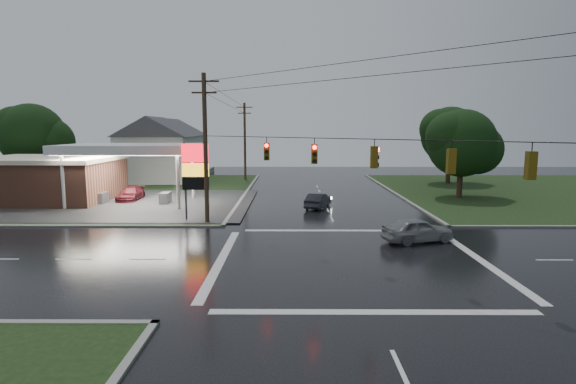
{
  "coord_description": "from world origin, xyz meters",
  "views": [
    {
      "loc": [
        -3.24,
        -23.5,
        7.01
      ],
      "look_at": [
        -3.41,
        4.94,
        3.0
      ],
      "focal_mm": 28.0,
      "sensor_mm": 36.0,
      "label": 1
    }
  ],
  "objects_px": {
    "pylon_sign": "(195,169)",
    "house_far": "(173,145)",
    "tree_nw_behind": "(33,136)",
    "car_crossing": "(418,230)",
    "gas_station": "(60,175)",
    "utility_pole_n": "(245,140)",
    "tree_ne_far": "(451,135)",
    "car_pump": "(131,194)",
    "car_north": "(318,201)",
    "utility_pole_nw": "(205,147)",
    "house_near": "(157,149)",
    "tree_ne_near": "(463,143)"
  },
  "relations": [
    {
      "from": "pylon_sign",
      "to": "tree_ne_far",
      "type": "bearing_deg",
      "value": 40.35
    },
    {
      "from": "tree_nw_behind",
      "to": "tree_ne_far",
      "type": "height_order",
      "value": "tree_nw_behind"
    },
    {
      "from": "car_north",
      "to": "car_pump",
      "type": "distance_m",
      "value": 18.64
    },
    {
      "from": "car_pump",
      "to": "utility_pole_nw",
      "type": "bearing_deg",
      "value": -49.59
    },
    {
      "from": "utility_pole_nw",
      "to": "utility_pole_n",
      "type": "height_order",
      "value": "utility_pole_nw"
    },
    {
      "from": "utility_pole_n",
      "to": "tree_ne_near",
      "type": "xyz_separation_m",
      "value": [
        23.64,
        -16.01,
        0.09
      ]
    },
    {
      "from": "tree_ne_far",
      "to": "pylon_sign",
      "type": "bearing_deg",
      "value": -139.65
    },
    {
      "from": "gas_station",
      "to": "tree_ne_far",
      "type": "xyz_separation_m",
      "value": [
        42.83,
        14.29,
        3.63
      ]
    },
    {
      "from": "pylon_sign",
      "to": "house_far",
      "type": "height_order",
      "value": "house_far"
    },
    {
      "from": "house_near",
      "to": "tree_ne_near",
      "type": "bearing_deg",
      "value": -21.76
    },
    {
      "from": "utility_pole_nw",
      "to": "utility_pole_n",
      "type": "xyz_separation_m",
      "value": [
        0.0,
        28.5,
        -0.25
      ]
    },
    {
      "from": "tree_nw_behind",
      "to": "car_north",
      "type": "distance_m",
      "value": 36.29
    },
    {
      "from": "house_far",
      "to": "tree_nw_behind",
      "type": "height_order",
      "value": "tree_nw_behind"
    },
    {
      "from": "gas_station",
      "to": "tree_ne_far",
      "type": "distance_m",
      "value": 45.29
    },
    {
      "from": "utility_pole_n",
      "to": "house_near",
      "type": "bearing_deg",
      "value": -170.09
    },
    {
      "from": "tree_ne_near",
      "to": "tree_ne_far",
      "type": "distance_m",
      "value": 12.39
    },
    {
      "from": "pylon_sign",
      "to": "car_pump",
      "type": "height_order",
      "value": "pylon_sign"
    },
    {
      "from": "gas_station",
      "to": "car_pump",
      "type": "relative_size",
      "value": 5.76
    },
    {
      "from": "pylon_sign",
      "to": "utility_pole_n",
      "type": "height_order",
      "value": "utility_pole_n"
    },
    {
      "from": "tree_ne_near",
      "to": "gas_station",
      "type": "bearing_deg",
      "value": -176.7
    },
    {
      "from": "house_far",
      "to": "house_near",
      "type": "bearing_deg",
      "value": -85.24
    },
    {
      "from": "gas_station",
      "to": "house_near",
      "type": "bearing_deg",
      "value": 73.83
    },
    {
      "from": "tree_ne_far",
      "to": "car_north",
      "type": "xyz_separation_m",
      "value": [
        -17.95,
        -17.95,
        -5.51
      ]
    },
    {
      "from": "gas_station",
      "to": "utility_pole_n",
      "type": "relative_size",
      "value": 2.5
    },
    {
      "from": "pylon_sign",
      "to": "tree_ne_far",
      "type": "relative_size",
      "value": 0.61
    },
    {
      "from": "tree_ne_near",
      "to": "tree_ne_far",
      "type": "bearing_deg",
      "value": 75.93
    },
    {
      "from": "house_far",
      "to": "car_north",
      "type": "distance_m",
      "value": 38.5
    },
    {
      "from": "car_pump",
      "to": "gas_station",
      "type": "bearing_deg",
      "value": -178.36
    },
    {
      "from": "tree_ne_near",
      "to": "car_north",
      "type": "relative_size",
      "value": 2.22
    },
    {
      "from": "house_far",
      "to": "pylon_sign",
      "type": "bearing_deg",
      "value": -73.02
    },
    {
      "from": "gas_station",
      "to": "tree_ne_far",
      "type": "height_order",
      "value": "tree_ne_far"
    },
    {
      "from": "tree_nw_behind",
      "to": "car_crossing",
      "type": "relative_size",
      "value": 2.23
    },
    {
      "from": "gas_station",
      "to": "house_near",
      "type": "distance_m",
      "value": 17.07
    },
    {
      "from": "utility_pole_n",
      "to": "car_pump",
      "type": "bearing_deg",
      "value": -117.91
    },
    {
      "from": "utility_pole_nw",
      "to": "car_crossing",
      "type": "height_order",
      "value": "utility_pole_nw"
    },
    {
      "from": "tree_nw_behind",
      "to": "pylon_sign",
      "type": "bearing_deg",
      "value": -39.87
    },
    {
      "from": "house_near",
      "to": "house_far",
      "type": "height_order",
      "value": "same"
    },
    {
      "from": "gas_station",
      "to": "utility_pole_n",
      "type": "xyz_separation_m",
      "value": [
        16.18,
        18.3,
        2.92
      ]
    },
    {
      "from": "car_north",
      "to": "car_pump",
      "type": "bearing_deg",
      "value": 6.92
    },
    {
      "from": "house_near",
      "to": "tree_ne_far",
      "type": "bearing_deg",
      "value": -3.01
    },
    {
      "from": "pylon_sign",
      "to": "car_pump",
      "type": "relative_size",
      "value": 1.32
    },
    {
      "from": "utility_pole_nw",
      "to": "car_crossing",
      "type": "bearing_deg",
      "value": -21.47
    },
    {
      "from": "car_north",
      "to": "house_far",
      "type": "bearing_deg",
      "value": -37.11
    },
    {
      "from": "pylon_sign",
      "to": "tree_nw_behind",
      "type": "xyz_separation_m",
      "value": [
        -23.34,
        19.49,
        2.17
      ]
    },
    {
      "from": "house_far",
      "to": "tree_ne_far",
      "type": "xyz_separation_m",
      "value": [
        39.1,
        -14.01,
        1.77
      ]
    },
    {
      "from": "car_north",
      "to": "tree_ne_near",
      "type": "bearing_deg",
      "value": -138.9
    },
    {
      "from": "utility_pole_n",
      "to": "house_far",
      "type": "relative_size",
      "value": 0.95
    },
    {
      "from": "car_crossing",
      "to": "car_north",
      "type": "bearing_deg",
      "value": 6.89
    },
    {
      "from": "tree_ne_far",
      "to": "car_pump",
      "type": "xyz_separation_m",
      "value": [
        -36.15,
        -13.92,
        -5.52
      ]
    },
    {
      "from": "gas_station",
      "to": "tree_nw_behind",
      "type": "height_order",
      "value": "tree_nw_behind"
    }
  ]
}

